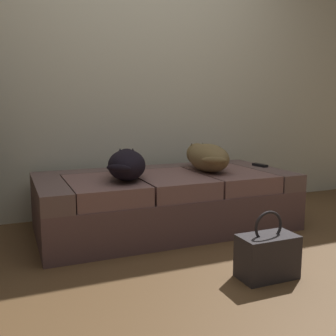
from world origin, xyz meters
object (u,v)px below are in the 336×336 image
object	(u,v)px
dog_tan	(206,157)
handbag	(267,255)
tv_remote	(260,165)
dog_dark	(127,164)
couch	(165,201)

from	to	relation	value
dog_tan	handbag	size ratio (longest dim) A/B	1.70
dog_tan	tv_remote	distance (m)	0.54
dog_dark	dog_tan	size ratio (longest dim) A/B	0.94
couch	dog_tan	xyz separation A→B (m)	(0.35, -0.00, 0.32)
tv_remote	handbag	size ratio (longest dim) A/B	0.40
dog_tan	handbag	xyz separation A→B (m)	(-0.17, -1.04, -0.41)
dog_tan	tv_remote	world-z (taller)	dog_tan
tv_remote	handbag	distance (m)	1.31
dog_dark	tv_remote	xyz separation A→B (m)	(1.21, 0.12, -0.09)
couch	dog_dark	bearing A→B (deg)	-163.32
dog_dark	handbag	size ratio (longest dim) A/B	1.60
dog_dark	tv_remote	size ratio (longest dim) A/B	4.03
couch	handbag	size ratio (longest dim) A/B	5.04
dog_dark	tv_remote	world-z (taller)	dog_dark
couch	dog_dark	world-z (taller)	dog_dark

